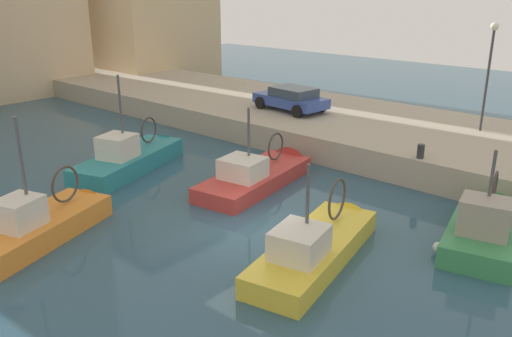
# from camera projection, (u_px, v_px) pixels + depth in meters

# --- Properties ---
(water_surface) EXTENTS (80.00, 80.00, 0.00)m
(water_surface) POSITION_uv_depth(u_px,v_px,m) (256.00, 234.00, 17.18)
(water_surface) COLOR #2D5166
(water_surface) RESTS_ON ground
(quay_wall) EXTENTS (9.00, 56.00, 1.20)m
(quay_wall) POSITION_uv_depth(u_px,v_px,m) (418.00, 141.00, 25.15)
(quay_wall) COLOR #ADA08C
(quay_wall) RESTS_ON ground
(fishing_boat_teal) EXTENTS (6.79, 3.74, 5.00)m
(fishing_boat_teal) POSITION_uv_depth(u_px,v_px,m) (134.00, 165.00, 23.31)
(fishing_boat_teal) COLOR teal
(fishing_boat_teal) RESTS_ON ground
(fishing_boat_yellow) EXTENTS (6.75, 2.95, 3.94)m
(fishing_boat_yellow) POSITION_uv_depth(u_px,v_px,m) (319.00, 252.00, 15.79)
(fishing_boat_yellow) COLOR gold
(fishing_boat_yellow) RESTS_ON ground
(fishing_boat_orange) EXTENTS (6.09, 3.50, 4.84)m
(fishing_boat_orange) POSITION_uv_depth(u_px,v_px,m) (47.00, 232.00, 17.09)
(fishing_boat_orange) COLOR orange
(fishing_boat_orange) RESTS_ON ground
(fishing_boat_green) EXTENTS (5.81, 3.05, 4.05)m
(fishing_boat_green) POSITION_uv_depth(u_px,v_px,m) (485.00, 234.00, 16.88)
(fishing_boat_green) COLOR #388951
(fishing_boat_green) RESTS_ON ground
(fishing_boat_red) EXTENTS (6.66, 2.83, 4.15)m
(fishing_boat_red) POSITION_uv_depth(u_px,v_px,m) (260.00, 180.00, 21.54)
(fishing_boat_red) COLOR #BC3833
(fishing_boat_red) RESTS_ON ground
(parked_car_blue) EXTENTS (2.39, 4.17, 1.25)m
(parked_car_blue) POSITION_uv_depth(u_px,v_px,m) (291.00, 98.00, 28.23)
(parked_car_blue) COLOR #334C9E
(parked_car_blue) RESTS_ON quay_wall
(mooring_bollard_north) EXTENTS (0.28, 0.28, 0.55)m
(mooring_bollard_north) POSITION_uv_depth(u_px,v_px,m) (421.00, 151.00, 20.67)
(mooring_bollard_north) COLOR #2D2D33
(mooring_bollard_north) RESTS_ON quay_wall
(quay_streetlamp) EXTENTS (0.36, 0.36, 4.83)m
(quay_streetlamp) POSITION_uv_depth(u_px,v_px,m) (490.00, 59.00, 23.53)
(quay_streetlamp) COLOR #38383D
(quay_streetlamp) RESTS_ON quay_wall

